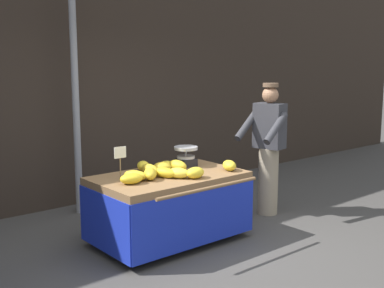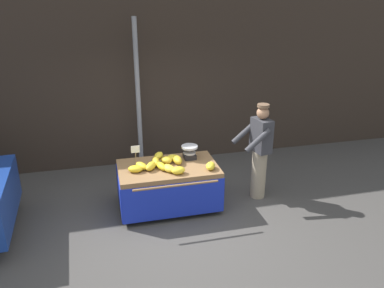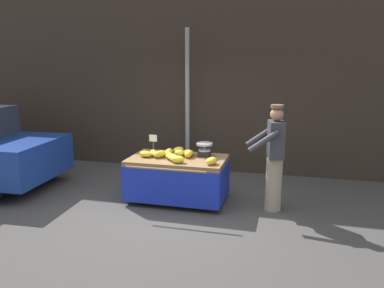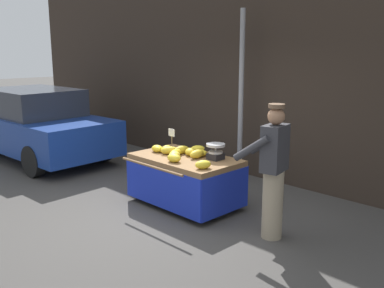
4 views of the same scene
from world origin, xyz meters
name	(u,v)px [view 2 (image 2 of 4)]	position (x,y,z in m)	size (l,w,h in m)	color
ground_plane	(183,230)	(0.00, 0.00, 0.00)	(60.00, 60.00, 0.00)	#423F3D
back_wall	(151,65)	(0.00, 2.86, 2.06)	(16.00, 0.24, 4.13)	#332821
street_pole	(138,98)	(-0.34, 2.36, 1.51)	(0.09, 0.09, 3.03)	gray
banana_cart	(168,178)	(-0.08, 0.74, 0.55)	(1.65, 1.19, 0.77)	olive
weighing_scale	(190,152)	(0.34, 0.96, 0.88)	(0.28, 0.28, 0.23)	black
price_sign	(135,151)	(-0.58, 0.92, 1.01)	(0.14, 0.01, 0.34)	#997A51
banana_bunch_0	(161,166)	(-0.20, 0.66, 0.82)	(0.12, 0.28, 0.11)	gold
banana_bunch_1	(178,170)	(0.03, 0.42, 0.83)	(0.15, 0.22, 0.12)	yellow
banana_bunch_2	(177,160)	(0.10, 0.82, 0.83)	(0.14, 0.28, 0.13)	gold
banana_bunch_3	(141,166)	(-0.51, 0.75, 0.82)	(0.13, 0.26, 0.11)	gold
banana_bunch_4	(166,160)	(-0.08, 0.86, 0.82)	(0.17, 0.20, 0.12)	gold
banana_bunch_5	(159,155)	(-0.17, 1.10, 0.82)	(0.13, 0.23, 0.11)	yellow
banana_bunch_6	(156,162)	(-0.26, 0.84, 0.83)	(0.12, 0.29, 0.13)	gold
banana_bunch_7	(173,158)	(0.05, 0.95, 0.82)	(0.17, 0.22, 0.10)	yellow
banana_bunch_8	(151,166)	(-0.36, 0.69, 0.83)	(0.13, 0.28, 0.12)	gold
banana_bunch_9	(135,169)	(-0.62, 0.65, 0.82)	(0.16, 0.23, 0.11)	gold
banana_bunch_10	(169,168)	(-0.10, 0.55, 0.82)	(0.15, 0.24, 0.11)	yellow
banana_bunch_11	(211,166)	(0.57, 0.46, 0.82)	(0.14, 0.22, 0.12)	yellow
vendor_person	(259,152)	(1.53, 0.72, 0.87)	(0.64, 0.59, 1.71)	gray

